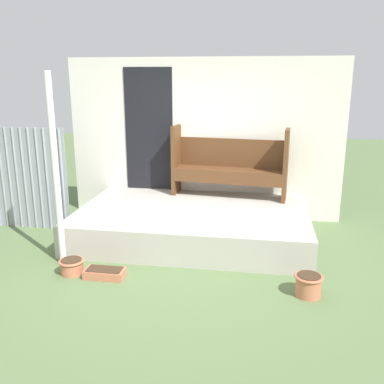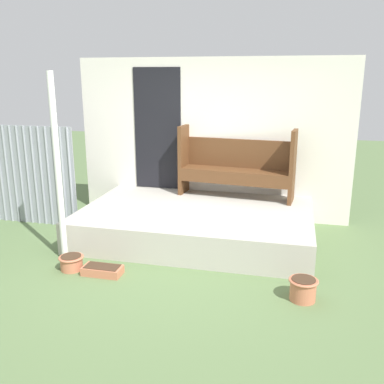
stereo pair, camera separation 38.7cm
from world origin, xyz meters
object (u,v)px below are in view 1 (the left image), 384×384
Objects in this scene: support_post at (56,173)px; planter_box_rect at (105,273)px; flower_pot_left at (72,266)px; flower_pot_middle at (308,284)px; bench at (230,163)px.

support_post is 5.02× the size of planter_box_rect.
flower_pot_left is 0.65× the size of planter_box_rect.
flower_pot_middle reaches higher than planter_box_rect.
flower_pot_left is 0.98× the size of flower_pot_middle.
flower_pot_middle is at bearing -59.68° from bench.
support_post is 1.34m from planter_box_rect.
flower_pot_left is 2.77m from flower_pot_middle.
bench is 6.00× the size of flower_pot_left.
flower_pot_left is (0.24, -0.26, -1.08)m from support_post.
flower_pot_middle is at bearing -1.50° from planter_box_rect.
planter_box_rect is at bearing 178.50° from flower_pot_middle.
support_post reaches higher than planter_box_rect.
flower_pot_middle is at bearing -6.69° from support_post.
flower_pot_left is at bearing -121.56° from bench.
flower_pot_middle is (1.05, -2.32, -0.84)m from bench.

